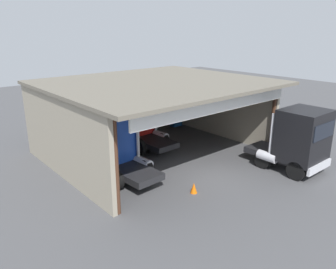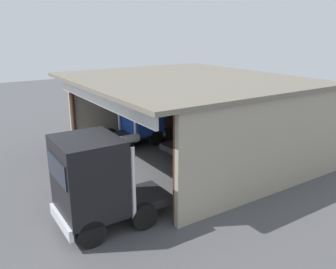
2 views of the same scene
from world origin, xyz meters
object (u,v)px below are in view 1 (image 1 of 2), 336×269
object	(u,v)px
truck_blue_left_bay	(114,145)
truck_red_center_left_bay	(136,119)
traffic_cone	(194,188)
truck_black_center_right_bay	(298,139)
oil_drum	(147,126)
tool_cart	(176,120)

from	to	relation	value
truck_blue_left_bay	truck_red_center_left_bay	xyz separation A→B (m)	(3.93, 3.36, 0.15)
traffic_cone	truck_black_center_right_bay	bearing A→B (deg)	-16.17
truck_black_center_right_bay	oil_drum	distance (m)	12.26
oil_drum	tool_cart	bearing A→B (deg)	-5.32
traffic_cone	oil_drum	bearing A→B (deg)	65.73
oil_drum	tool_cart	distance (m)	3.00
tool_cart	truck_black_center_right_bay	bearing A→B (deg)	-94.77
truck_red_center_left_bay	tool_cart	xyz separation A→B (m)	(5.48, 1.89, -1.44)
truck_blue_left_bay	truck_red_center_left_bay	world-z (taller)	truck_red_center_left_bay
truck_blue_left_bay	oil_drum	size ratio (longest dim) A/B	5.32
truck_black_center_right_bay	traffic_cone	xyz separation A→B (m)	(-6.57, 1.90, -1.70)
truck_blue_left_bay	tool_cart	size ratio (longest dim) A/B	4.93
tool_cart	oil_drum	bearing A→B (deg)	174.68
truck_red_center_left_bay	tool_cart	distance (m)	5.98
oil_drum	truck_red_center_left_bay	bearing A→B (deg)	-139.02
truck_blue_left_bay	truck_red_center_left_bay	size ratio (longest dim) A/B	0.96
truck_red_center_left_bay	truck_blue_left_bay	bearing A→B (deg)	-140.76
oil_drum	traffic_cone	distance (m)	11.08
traffic_cone	truck_blue_left_bay	bearing A→B (deg)	112.29
oil_drum	traffic_cone	world-z (taller)	oil_drum
truck_black_center_right_bay	oil_drum	xyz separation A→B (m)	(-2.01, 12.00, -1.51)
truck_red_center_left_bay	oil_drum	size ratio (longest dim) A/B	5.56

